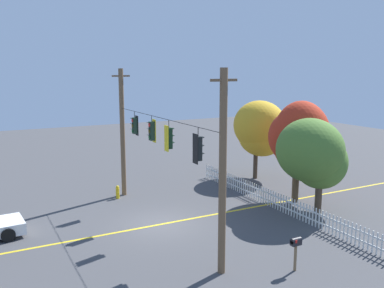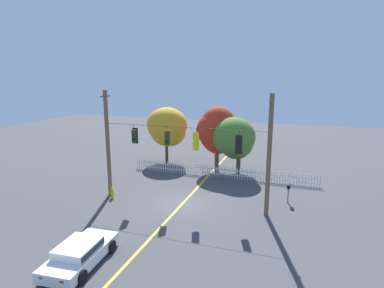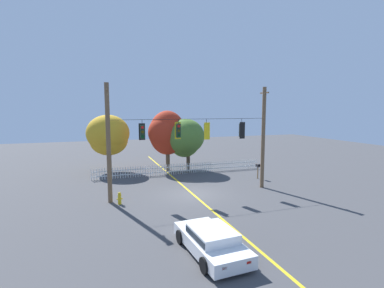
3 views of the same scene
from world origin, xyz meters
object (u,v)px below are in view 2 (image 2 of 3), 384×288
(traffic_signal_northbound_primary, at_px, (134,136))
(fire_hydrant, at_px, (112,193))
(autumn_maple_mid, at_px, (217,130))
(traffic_signal_northbound_secondary, at_px, (167,138))
(autumn_oak_far_east, at_px, (235,139))
(autumn_maple_near_fence, at_px, (167,128))
(traffic_signal_southbound_primary, at_px, (196,141))
(roadside_mailbox, at_px, (289,188))
(traffic_signal_eastbound_side, at_px, (239,144))
(parked_car, at_px, (80,253))

(traffic_signal_northbound_primary, height_order, fire_hydrant, traffic_signal_northbound_primary)
(autumn_maple_mid, bearing_deg, traffic_signal_northbound_secondary, -98.22)
(autumn_oak_far_east, bearing_deg, autumn_maple_near_fence, 165.34)
(traffic_signal_southbound_primary, bearing_deg, autumn_maple_mid, 95.53)
(traffic_signal_southbound_primary, height_order, autumn_maple_mid, autumn_maple_mid)
(fire_hydrant, distance_m, roadside_mailbox, 12.77)
(roadside_mailbox, bearing_deg, autumn_maple_mid, 138.20)
(traffic_signal_northbound_secondary, relative_size, traffic_signal_eastbound_side, 0.93)
(autumn_maple_mid, xyz_separation_m, fire_hydrant, (-5.47, -9.38, -3.43))
(traffic_signal_eastbound_side, bearing_deg, traffic_signal_northbound_primary, 179.85)
(traffic_signal_eastbound_side, bearing_deg, autumn_oak_far_east, 102.91)
(traffic_signal_northbound_secondary, bearing_deg, autumn_maple_mid, 81.78)
(roadside_mailbox, bearing_deg, fire_hydrant, -165.30)
(autumn_maple_near_fence, relative_size, parked_car, 1.28)
(traffic_signal_southbound_primary, relative_size, parked_car, 0.34)
(parked_car, height_order, fire_hydrant, parked_car)
(autumn_maple_mid, bearing_deg, autumn_oak_far_east, -16.12)
(traffic_signal_northbound_primary, relative_size, fire_hydrant, 1.69)
(roadside_mailbox, bearing_deg, autumn_oak_far_east, 131.95)
(traffic_signal_southbound_primary, distance_m, parked_car, 9.96)
(traffic_signal_northbound_primary, bearing_deg, traffic_signal_southbound_primary, -0.23)
(traffic_signal_southbound_primary, height_order, parked_car, traffic_signal_southbound_primary)
(autumn_maple_near_fence, distance_m, autumn_maple_mid, 5.72)
(autumn_maple_near_fence, bearing_deg, parked_car, -80.17)
(parked_car, bearing_deg, autumn_maple_near_fence, 99.83)
(traffic_signal_northbound_secondary, distance_m, traffic_signal_southbound_primary, 2.12)
(traffic_signal_northbound_secondary, bearing_deg, traffic_signal_eastbound_side, -0.23)
(autumn_maple_near_fence, distance_m, autumn_oak_far_east, 7.62)
(autumn_maple_mid, bearing_deg, traffic_signal_eastbound_side, -67.08)
(autumn_maple_mid, height_order, fire_hydrant, autumn_maple_mid)
(traffic_signal_eastbound_side, xyz_separation_m, autumn_maple_mid, (-3.71, 8.78, -0.78))
(fire_hydrant, bearing_deg, traffic_signal_northbound_secondary, 8.34)
(parked_car, bearing_deg, fire_hydrant, 111.74)
(autumn_maple_near_fence, distance_m, fire_hydrant, 11.23)
(traffic_signal_northbound_primary, distance_m, traffic_signal_northbound_secondary, 2.53)
(traffic_signal_eastbound_side, bearing_deg, traffic_signal_northbound_secondary, 179.77)
(traffic_signal_northbound_secondary, xyz_separation_m, roadside_mailbox, (8.14, 2.62, -3.57))
(traffic_signal_southbound_primary, distance_m, autumn_oak_far_east, 8.43)
(parked_car, bearing_deg, traffic_signal_southbound_primary, 69.80)
(autumn_maple_mid, height_order, roadside_mailbox, autumn_maple_mid)
(autumn_oak_far_east, bearing_deg, traffic_signal_northbound_secondary, -110.55)
(autumn_maple_near_fence, xyz_separation_m, autumn_oak_far_east, (7.36, -1.93, -0.32))
(traffic_signal_eastbound_side, distance_m, parked_car, 11.19)
(autumn_maple_near_fence, distance_m, roadside_mailbox, 14.72)
(traffic_signal_southbound_primary, xyz_separation_m, autumn_maple_mid, (-0.85, 8.78, -0.80))
(roadside_mailbox, bearing_deg, autumn_maple_near_fence, 148.71)
(traffic_signal_southbound_primary, xyz_separation_m, autumn_oak_far_east, (0.97, 8.26, -1.40))
(traffic_signal_northbound_primary, height_order, autumn_maple_near_fence, autumn_maple_near_fence)
(traffic_signal_northbound_primary, relative_size, roadside_mailbox, 1.00)
(autumn_oak_far_east, distance_m, parked_car, 17.50)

